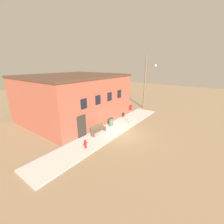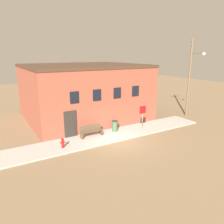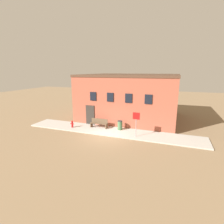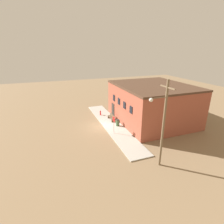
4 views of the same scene
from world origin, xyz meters
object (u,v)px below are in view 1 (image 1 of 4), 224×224
at_px(stop_sign, 130,111).
at_px(utility_pole, 146,80).
at_px(trash_bin, 111,122).
at_px(fire_hydrant, 85,144).
at_px(bench, 98,129).

relative_size(stop_sign, utility_pole, 0.28).
bearing_deg(trash_bin, fire_hydrant, -168.24).
bearing_deg(utility_pole, fire_hydrant, -174.68).
relative_size(bench, trash_bin, 1.94).
bearing_deg(fire_hydrant, bench, 19.35).
relative_size(fire_hydrant, stop_sign, 0.33).
bearing_deg(utility_pole, bench, -178.06).
relative_size(fire_hydrant, trash_bin, 0.80).
height_order(stop_sign, bench, stop_sign).
bearing_deg(stop_sign, bench, 163.76).
bearing_deg(stop_sign, utility_pole, 12.19).
xyz_separation_m(fire_hydrant, bench, (2.63, 0.92, 0.09)).
bearing_deg(utility_pole, stop_sign, -167.81).
bearing_deg(bench, trash_bin, 2.27).
distance_m(fire_hydrant, bench, 2.78).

